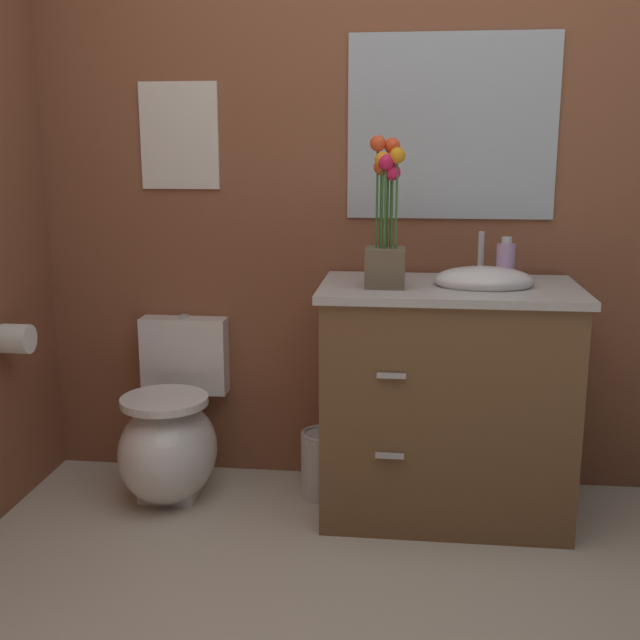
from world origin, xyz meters
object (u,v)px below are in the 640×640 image
(toilet, at_px, (171,436))
(wall_mirror, at_px, (452,127))
(soap_bottle, at_px, (506,263))
(wall_poster, at_px, (179,136))
(flower_vase, at_px, (386,231))
(trash_bin, at_px, (323,463))
(toilet_paper_roll, at_px, (16,339))
(vanity_cabinet, at_px, (447,398))

(toilet, distance_m, wall_mirror, 1.64)
(soap_bottle, distance_m, wall_mirror, 0.58)
(wall_poster, bearing_deg, toilet, -90.00)
(flower_vase, relative_size, wall_poster, 1.27)
(trash_bin, xyz_separation_m, toilet_paper_roll, (-1.12, -0.25, 0.54))
(vanity_cabinet, bearing_deg, soap_bottle, 15.08)
(flower_vase, bearing_deg, toilet_paper_roll, -175.46)
(vanity_cabinet, relative_size, flower_vase, 2.00)
(trash_bin, height_order, wall_mirror, wall_mirror)
(toilet_paper_roll, bearing_deg, vanity_cabinet, 6.08)
(soap_bottle, bearing_deg, trash_bin, 178.08)
(soap_bottle, bearing_deg, flower_vase, -165.13)
(toilet, distance_m, wall_poster, 1.21)
(wall_mirror, bearing_deg, toilet, -166.07)
(soap_bottle, height_order, wall_poster, wall_poster)
(soap_bottle, bearing_deg, wall_mirror, 129.81)
(vanity_cabinet, bearing_deg, toilet, 178.60)
(wall_poster, relative_size, wall_mirror, 0.53)
(trash_bin, height_order, toilet_paper_roll, toilet_paper_roll)
(soap_bottle, xyz_separation_m, wall_mirror, (-0.20, 0.24, 0.49))
(toilet, xyz_separation_m, wall_mirror, (1.08, 0.27, 1.21))
(vanity_cabinet, height_order, soap_bottle, vanity_cabinet)
(flower_vase, distance_m, wall_poster, 0.98)
(toilet, height_order, toilet_paper_roll, toilet_paper_roll)
(trash_bin, bearing_deg, toilet, -175.35)
(soap_bottle, relative_size, toilet_paper_roll, 1.57)
(vanity_cabinet, relative_size, trash_bin, 3.91)
(toilet, distance_m, toilet_paper_roll, 0.70)
(wall_poster, bearing_deg, trash_bin, -19.74)
(vanity_cabinet, height_order, toilet_paper_roll, vanity_cabinet)
(trash_bin, distance_m, wall_poster, 1.44)
(vanity_cabinet, xyz_separation_m, wall_poster, (-1.08, 0.29, 0.96))
(vanity_cabinet, xyz_separation_m, wall_mirror, (-0.00, 0.29, 1.00))
(wall_poster, height_order, wall_mirror, wall_mirror)
(toilet, xyz_separation_m, toilet_paper_roll, (-0.51, -0.20, 0.44))
(wall_poster, distance_m, toilet_paper_roll, 1.01)
(vanity_cabinet, distance_m, wall_mirror, 1.04)
(vanity_cabinet, distance_m, wall_poster, 1.48)
(soap_bottle, distance_m, toilet_paper_roll, 1.83)
(soap_bottle, height_order, wall_mirror, wall_mirror)
(vanity_cabinet, height_order, wall_mirror, wall_mirror)
(flower_vase, xyz_separation_m, soap_bottle, (0.43, 0.12, -0.12))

